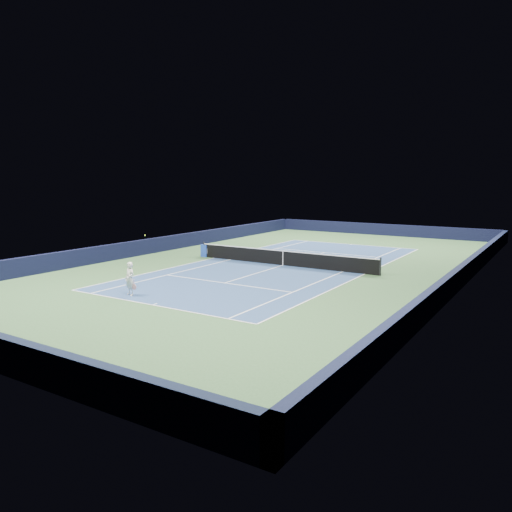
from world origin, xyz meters
The scene contains 19 objects.
ground centered at (0.00, 0.00, 0.00)m, with size 40.00×40.00×0.00m, color #335830.
wall_far centered at (0.00, 19.82, 0.55)m, with size 22.00×0.35×1.10m, color black.
wall_right centered at (10.82, 0.00, 0.55)m, with size 0.35×40.00×1.10m, color black.
wall_left centered at (-10.82, 0.00, 0.55)m, with size 0.35×40.00×1.10m, color black.
court_surface centered at (0.00, 0.00, 0.00)m, with size 10.97×23.77×0.01m, color navy.
baseline_far centered at (0.00, 11.88, 0.01)m, with size 10.97×0.08×0.00m, color white.
baseline_near centered at (0.00, -11.88, 0.01)m, with size 10.97×0.08×0.00m, color white.
sideline_doubles_right centered at (5.49, 0.00, 0.01)m, with size 0.08×23.77×0.00m, color white.
sideline_doubles_left centered at (-5.49, 0.00, 0.01)m, with size 0.08×23.77×0.00m, color white.
sideline_singles_right centered at (4.12, 0.00, 0.01)m, with size 0.08×23.77×0.00m, color white.
sideline_singles_left centered at (-4.12, 0.00, 0.01)m, with size 0.08×23.77×0.00m, color white.
service_line_far centered at (0.00, 6.40, 0.01)m, with size 8.23×0.08×0.00m, color white.
service_line_near centered at (0.00, -6.40, 0.01)m, with size 8.23×0.08×0.00m, color white.
center_service_line centered at (0.00, 0.00, 0.01)m, with size 0.08×12.80×0.00m, color white.
center_mark_far centered at (0.00, 11.73, 0.01)m, with size 0.08×0.30×0.00m, color white.
center_mark_near centered at (0.00, -11.73, 0.01)m, with size 0.08×0.30×0.00m, color white.
tennis_net centered at (0.00, 0.00, 0.50)m, with size 12.90×0.10×1.07m.
sponsor_cube centered at (-6.40, 0.17, 0.44)m, with size 0.60×0.54×0.87m.
tennis_player centered at (-2.20, -11.07, 0.81)m, with size 0.78×1.27×2.83m.
Camera 1 is at (15.36, -27.61, 5.63)m, focal length 35.00 mm.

